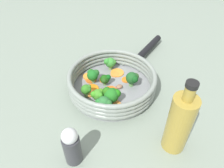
# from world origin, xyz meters

# --- Properties ---
(ground_plane) EXTENTS (4.00, 4.00, 0.00)m
(ground_plane) POSITION_xyz_m (0.00, 0.00, 0.00)
(ground_plane) COLOR gray
(skillet) EXTENTS (0.27, 0.27, 0.01)m
(skillet) POSITION_xyz_m (0.00, 0.00, 0.01)
(skillet) COLOR gray
(skillet) RESTS_ON ground_plane
(skillet_rim_wall) EXTENTS (0.28, 0.28, 0.06)m
(skillet_rim_wall) POSITION_xyz_m (0.00, 0.00, 0.04)
(skillet_rim_wall) COLOR gray
(skillet_rim_wall) RESTS_ON skillet
(skillet_handle) EXTENTS (0.10, 0.22, 0.02)m
(skillet_handle) POSITION_xyz_m (0.08, -0.23, 0.02)
(skillet_handle) COLOR black
(skillet_handle) RESTS_ON skillet
(skillet_rivet_left) EXTENTS (0.01, 0.01, 0.01)m
(skillet_rivet_left) POSITION_xyz_m (0.01, -0.13, 0.02)
(skillet_rivet_left) COLOR gray
(skillet_rivet_left) RESTS_ON skillet
(skillet_rivet_right) EXTENTS (0.01, 0.01, 0.01)m
(skillet_rivet_right) POSITION_xyz_m (0.07, -0.11, 0.02)
(skillet_rivet_right) COLOR gray
(skillet_rivet_right) RESTS_ON skillet
(carrot_slice_0) EXTENTS (0.06, 0.06, 0.00)m
(carrot_slice_0) POSITION_xyz_m (0.03, 0.06, 0.01)
(carrot_slice_0) COLOR orange
(carrot_slice_0) RESTS_ON skillet
(carrot_slice_1) EXTENTS (0.04, 0.04, 0.01)m
(carrot_slice_1) POSITION_xyz_m (0.02, 0.07, 0.01)
(carrot_slice_1) COLOR #F4953E
(carrot_slice_1) RESTS_ON skillet
(carrot_slice_2) EXTENTS (0.06, 0.06, 0.00)m
(carrot_slice_2) POSITION_xyz_m (0.05, -0.06, 0.01)
(carrot_slice_2) COLOR orange
(carrot_slice_2) RESTS_ON skillet
(carrot_slice_3) EXTENTS (0.04, 0.04, 0.00)m
(carrot_slice_3) POSITION_xyz_m (-0.10, 0.03, 0.01)
(carrot_slice_3) COLOR orange
(carrot_slice_3) RESTS_ON skillet
(carrot_slice_4) EXTENTS (0.05, 0.05, 0.00)m
(carrot_slice_4) POSITION_xyz_m (0.07, 0.03, 0.01)
(carrot_slice_4) COLOR orange
(carrot_slice_4) RESTS_ON skillet
(carrot_slice_5) EXTENTS (0.03, 0.03, 0.00)m
(carrot_slice_5) POSITION_xyz_m (0.00, -0.06, 0.01)
(carrot_slice_5) COLOR orange
(carrot_slice_5) RESTS_ON skillet
(carrot_slice_6) EXTENTS (0.05, 0.05, 0.01)m
(carrot_slice_6) POSITION_xyz_m (0.09, 0.03, 0.01)
(carrot_slice_6) COLOR orange
(carrot_slice_6) RESTS_ON skillet
(carrot_slice_7) EXTENTS (0.05, 0.05, 0.00)m
(carrot_slice_7) POSITION_xyz_m (-0.07, 0.04, 0.01)
(carrot_slice_7) COLOR orange
(carrot_slice_7) RESTS_ON skillet
(carrot_slice_8) EXTENTS (0.03, 0.03, 0.00)m
(carrot_slice_8) POSITION_xyz_m (0.05, -0.05, 0.01)
(carrot_slice_8) COLOR orange
(carrot_slice_8) RESTS_ON skillet
(carrot_slice_9) EXTENTS (0.04, 0.04, 0.00)m
(carrot_slice_9) POSITION_xyz_m (0.05, -0.00, 0.01)
(carrot_slice_9) COLOR orange
(carrot_slice_9) RESTS_ON skillet
(carrot_slice_10) EXTENTS (0.04, 0.04, 0.00)m
(carrot_slice_10) POSITION_xyz_m (-0.01, 0.01, 0.01)
(carrot_slice_10) COLOR #DA5E1E
(carrot_slice_10) RESTS_ON skillet
(broccoli_floret_0) EXTENTS (0.04, 0.04, 0.05)m
(broccoli_floret_0) POSITION_xyz_m (0.06, 0.03, 0.04)
(broccoli_floret_0) COLOR #6BA660
(broccoli_floret_0) RESTS_ON skillet
(broccoli_floret_1) EXTENTS (0.04, 0.04, 0.04)m
(broccoli_floret_1) POSITION_xyz_m (-0.02, 0.07, 0.04)
(broccoli_floret_1) COLOR #77A358
(broccoli_floret_1) RESTS_ON skillet
(broccoli_floret_2) EXTENTS (0.05, 0.05, 0.05)m
(broccoli_floret_2) POSITION_xyz_m (-0.05, 0.04, 0.04)
(broccoli_floret_2) COLOR #6DA660
(broccoli_floret_2) RESTS_ON skillet
(broccoli_floret_3) EXTENTS (0.05, 0.04, 0.05)m
(broccoli_floret_3) POSITION_xyz_m (-0.03, -0.06, 0.04)
(broccoli_floret_3) COLOR #5C954D
(broccoli_floret_3) RESTS_ON skillet
(broccoli_floret_4) EXTENTS (0.03, 0.03, 0.04)m
(broccoli_floret_4) POSITION_xyz_m (0.02, 0.09, 0.04)
(broccoli_floret_4) COLOR #85AB61
(broccoli_floret_4) RESTS_ON skillet
(broccoli_floret_5) EXTENTS (0.04, 0.04, 0.05)m
(broccoli_floret_5) POSITION_xyz_m (-0.07, 0.08, 0.04)
(broccoli_floret_5) COLOR #81B367
(broccoli_floret_5) RESTS_ON skillet
(broccoli_floret_6) EXTENTS (0.03, 0.03, 0.04)m
(broccoli_floret_6) POSITION_xyz_m (0.02, 0.01, 0.04)
(broccoli_floret_6) COLOR #6C9E4F
(broccoli_floret_6) RESTS_ON skillet
(broccoli_floret_7) EXTENTS (0.04, 0.04, 0.05)m
(broccoli_floret_7) POSITION_xyz_m (0.08, -0.05, 0.04)
(broccoli_floret_7) COLOR #77A251
(broccoli_floret_7) RESTS_ON skillet
(mushroom_piece_0) EXTENTS (0.02, 0.03, 0.01)m
(mushroom_piece_0) POSITION_xyz_m (-0.02, -0.02, 0.02)
(mushroom_piece_0) COLOR #885F44
(mushroom_piece_0) RESTS_ON skillet
(salt_shaker) EXTENTS (0.04, 0.04, 0.12)m
(salt_shaker) POSITION_xyz_m (-0.14, 0.22, 0.06)
(salt_shaker) COLOR #333338
(salt_shaker) RESTS_ON ground_plane
(oil_bottle) EXTENTS (0.06, 0.06, 0.22)m
(oil_bottle) POSITION_xyz_m (-0.26, 0.00, 0.09)
(oil_bottle) COLOR olive
(oil_bottle) RESTS_ON ground_plane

